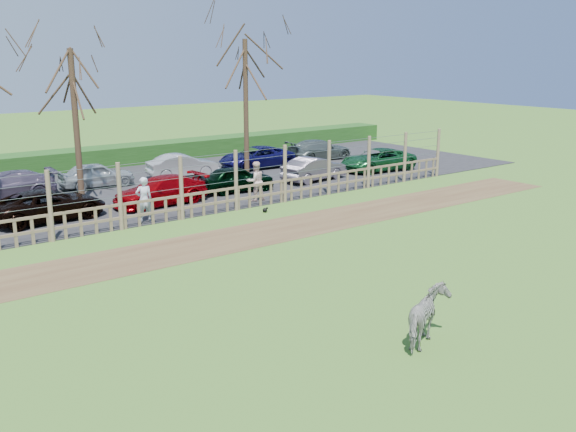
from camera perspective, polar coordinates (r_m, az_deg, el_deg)
ground at (r=18.93m, az=2.16°, el=-5.17°), size 120.00×120.00×0.00m
dirt_strip at (r=22.42m, az=-5.13°, el=-2.09°), size 34.00×2.80×0.01m
asphalt at (r=31.12m, az=-14.99°, el=2.14°), size 44.00×13.00×0.04m
hedge at (r=37.51m, az=-19.16°, el=4.67°), size 46.00×2.00×1.10m
fence at (r=25.17m, az=-9.42°, el=1.47°), size 30.16×0.16×2.50m
tree_mid at (r=28.88m, az=-18.56°, el=10.71°), size 4.80×4.80×6.83m
tree_right at (r=33.31m, az=-3.81°, el=12.42°), size 4.80×4.80×7.35m
zebra at (r=14.61m, az=12.34°, el=-8.80°), size 1.70×1.34×1.31m
visitor_a at (r=25.00m, az=-12.68°, el=1.46°), size 0.68×0.50×1.72m
visitor_b at (r=27.91m, az=-2.90°, el=3.11°), size 0.92×0.76×1.72m
crow at (r=26.13m, az=-2.05°, el=0.54°), size 0.25×0.19×0.21m
car_2 at (r=26.30m, az=-20.54°, el=0.93°), size 4.47×2.34×1.20m
car_3 at (r=27.72m, az=-11.29°, el=2.22°), size 4.23×1.94×1.20m
car_4 at (r=29.89m, az=-4.59°, el=3.32°), size 3.67×1.84×1.20m
car_5 at (r=32.45m, az=2.33°, el=4.22°), size 3.78×1.75×1.20m
car_6 at (r=35.55m, az=7.98°, el=4.98°), size 4.50×2.42×1.20m
car_9 at (r=30.88m, az=-23.70°, el=2.50°), size 4.23×1.92×1.20m
car_10 at (r=32.14m, az=-16.66°, el=3.53°), size 3.59×1.61×1.20m
car_11 at (r=33.83m, az=-9.36°, el=4.45°), size 3.78×1.76×1.20m
car_12 at (r=36.07m, az=-2.82°, el=5.23°), size 4.42×2.22×1.20m
car_13 at (r=39.03m, az=2.82°, el=5.92°), size 4.28×2.07×1.20m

